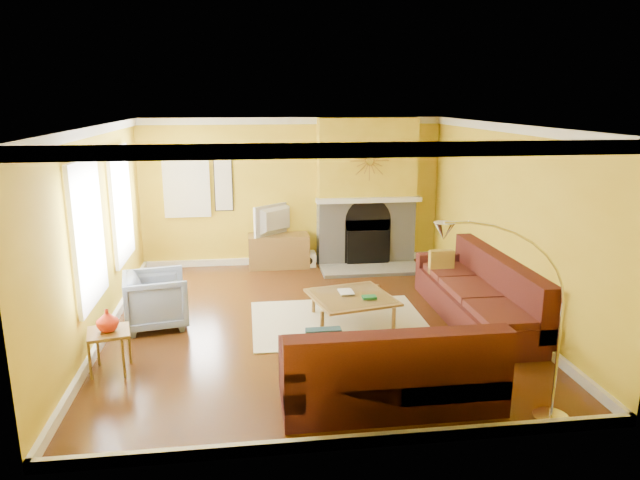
{
  "coord_description": "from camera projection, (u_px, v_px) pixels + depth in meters",
  "views": [
    {
      "loc": [
        -0.85,
        -7.39,
        3.04
      ],
      "look_at": [
        0.17,
        0.4,
        1.08
      ],
      "focal_mm": 32.0,
      "sensor_mm": 36.0,
      "label": 1
    }
  ],
  "objects": [
    {
      "name": "sectional_sofa",
      "position": [
        403.0,
        307.0,
        7.27
      ],
      "size": [
        3.31,
        3.92,
        0.9
      ],
      "primitive_type": null,
      "color": "#4A1A17",
      "rests_on": "floor"
    },
    {
      "name": "baseboard",
      "position": [
        312.0,
        318.0,
        7.94
      ],
      "size": [
        5.5,
        6.0,
        0.12
      ],
      "primitive_type": null,
      "color": "white",
      "rests_on": "floor"
    },
    {
      "name": "book",
      "position": [
        339.0,
        292.0,
        7.87
      ],
      "size": [
        0.21,
        0.27,
        0.03
      ],
      "primitive_type": "imported",
      "rotation": [
        0.0,
        0.0,
        0.04
      ],
      "color": "white",
      "rests_on": "coffee_table"
    },
    {
      "name": "rug",
      "position": [
        339.0,
        321.0,
        7.96
      ],
      "size": [
        2.4,
        1.8,
        0.02
      ],
      "primitive_type": "cube",
      "color": "beige",
      "rests_on": "floor"
    },
    {
      "name": "window_back",
      "position": [
        187.0,
        184.0,
        10.18
      ],
      "size": [
        0.82,
        0.06,
        1.22
      ],
      "primitive_type": "cube",
      "color": "white",
      "rests_on": "wall_back"
    },
    {
      "name": "media_console",
      "position": [
        279.0,
        251.0,
        10.49
      ],
      "size": [
        1.1,
        0.5,
        0.61
      ],
      "primitive_type": "cube",
      "color": "olive",
      "rests_on": "floor"
    },
    {
      "name": "wall_left",
      "position": [
        97.0,
        234.0,
        7.27
      ],
      "size": [
        0.02,
        6.0,
        2.7
      ],
      "primitive_type": "cube",
      "color": "gold",
      "rests_on": "ground"
    },
    {
      "name": "wall_right",
      "position": [
        507.0,
        222.0,
        7.97
      ],
      "size": [
        0.02,
        6.0,
        2.7
      ],
      "primitive_type": "cube",
      "color": "gold",
      "rests_on": "ground"
    },
    {
      "name": "armchair",
      "position": [
        156.0,
        300.0,
        7.73
      ],
      "size": [
        0.96,
        0.94,
        0.75
      ],
      "primitive_type": "imported",
      "rotation": [
        0.0,
        0.0,
        1.76
      ],
      "color": "gray",
      "rests_on": "floor"
    },
    {
      "name": "sunburst",
      "position": [
        370.0,
        161.0,
        10.12
      ],
      "size": [
        0.7,
        0.04,
        0.7
      ],
      "primitive_type": null,
      "color": "olive",
      "rests_on": "fireplace"
    },
    {
      "name": "crown_molding",
      "position": [
        311.0,
        130.0,
        7.31
      ],
      "size": [
        5.5,
        6.0,
        0.12
      ],
      "primitive_type": null,
      "color": "white",
      "rests_on": "ceiling"
    },
    {
      "name": "vase",
      "position": [
        107.0,
        320.0,
        6.37
      ],
      "size": [
        0.32,
        0.32,
        0.26
      ],
      "primitive_type": "imported",
      "rotation": [
        0.0,
        0.0,
        -0.38
      ],
      "color": "red",
      "rests_on": "side_table"
    },
    {
      "name": "side_table",
      "position": [
        110.0,
        351.0,
        6.46
      ],
      "size": [
        0.54,
        0.54,
        0.49
      ],
      "primitive_type": null,
      "rotation": [
        0.0,
        0.0,
        0.23
      ],
      "color": "olive",
      "rests_on": "floor"
    },
    {
      "name": "wall_back",
      "position": [
        292.0,
        192.0,
        10.52
      ],
      "size": [
        5.5,
        0.02,
        2.7
      ],
      "primitive_type": "cube",
      "color": "gold",
      "rests_on": "ground"
    },
    {
      "name": "window_left_far",
      "position": [
        86.0,
        233.0,
        6.67
      ],
      "size": [
        0.06,
        1.22,
        1.72
      ],
      "primitive_type": "cube",
      "color": "white",
      "rests_on": "wall_left"
    },
    {
      "name": "wall_art",
      "position": [
        223.0,
        180.0,
        10.26
      ],
      "size": [
        0.34,
        0.04,
        1.14
      ],
      "primitive_type": "cube",
      "color": "white",
      "rests_on": "wall_back"
    },
    {
      "name": "hearth",
      "position": [
        371.0,
        269.0,
        10.28
      ],
      "size": [
        1.8,
        0.7,
        0.06
      ],
      "primitive_type": "cube",
      "color": "gray",
      "rests_on": "floor"
    },
    {
      "name": "arc_lamp",
      "position": [
        505.0,
        328.0,
        5.2
      ],
      "size": [
        1.28,
        0.36,
        1.99
      ],
      "primitive_type": null,
      "color": "silver",
      "rests_on": "floor"
    },
    {
      "name": "coffee_table",
      "position": [
        351.0,
        310.0,
        7.84
      ],
      "size": [
        1.25,
        1.25,
        0.41
      ],
      "primitive_type": null,
      "rotation": [
        0.0,
        0.0,
        0.22
      ],
      "color": "white",
      "rests_on": "floor"
    },
    {
      "name": "fireplace",
      "position": [
        366.0,
        192.0,
        10.49
      ],
      "size": [
        1.8,
        0.4,
        2.7
      ],
      "primitive_type": null,
      "color": "gray",
      "rests_on": "floor"
    },
    {
      "name": "mantel",
      "position": [
        369.0,
        200.0,
        10.28
      ],
      "size": [
        1.92,
        0.22,
        0.08
      ],
      "primitive_type": "cube",
      "color": "white",
      "rests_on": "fireplace"
    },
    {
      "name": "floor",
      "position": [
        312.0,
        323.0,
        7.95
      ],
      "size": [
        5.5,
        6.0,
        0.02
      ],
      "primitive_type": "cube",
      "color": "#592F12",
      "rests_on": "ground"
    },
    {
      "name": "tv",
      "position": [
        278.0,
        220.0,
        10.35
      ],
      "size": [
        0.82,
        0.73,
        0.56
      ],
      "primitive_type": "imported",
      "rotation": [
        0.0,
        0.0,
        3.85
      ],
      "color": "black",
      "rests_on": "media_console"
    },
    {
      "name": "subwoofer",
      "position": [
        308.0,
        259.0,
        10.56
      ],
      "size": [
        0.27,
        0.27,
        0.27
      ],
      "primitive_type": "cube",
      "color": "white",
      "rests_on": "floor"
    },
    {
      "name": "wall_front",
      "position": [
        353.0,
        307.0,
        4.73
      ],
      "size": [
        5.5,
        0.02,
        2.7
      ],
      "primitive_type": "cube",
      "color": "gold",
      "rests_on": "ground"
    },
    {
      "name": "ceiling",
      "position": [
        311.0,
        124.0,
        7.29
      ],
      "size": [
        5.5,
        6.0,
        0.02
      ],
      "primitive_type": "cube",
      "color": "white",
      "rests_on": "ground"
    },
    {
      "name": "window_left_near",
      "position": [
        120.0,
        204.0,
        8.49
      ],
      "size": [
        0.06,
        1.22,
        1.72
      ],
      "primitive_type": "cube",
      "color": "white",
      "rests_on": "wall_left"
    }
  ]
}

